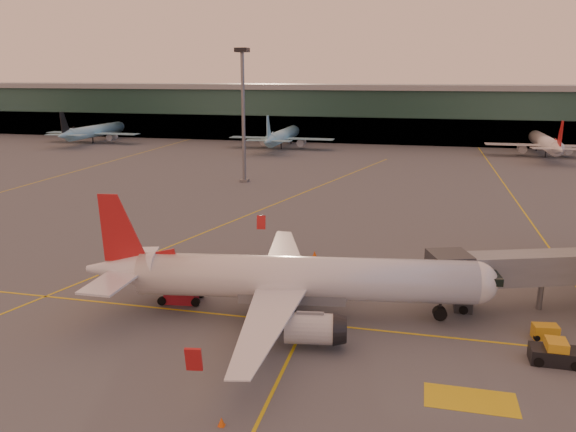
% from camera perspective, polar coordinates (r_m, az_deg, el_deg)
% --- Properties ---
extents(ground, '(600.00, 600.00, 0.00)m').
position_cam_1_polar(ground, '(46.26, -5.71, -12.72)').
color(ground, '#4C4F54').
rests_on(ground, ground).
extents(taxi_markings, '(100.12, 173.00, 0.01)m').
position_cam_1_polar(taxi_markings, '(88.49, -0.84, 0.61)').
color(taxi_markings, gold).
rests_on(taxi_markings, ground).
extents(terminal, '(400.00, 20.00, 17.60)m').
position_cam_1_polar(terminal, '(181.57, 9.14, 10.28)').
color(terminal, '#19382D').
rests_on(terminal, ground).
extents(mast_west_near, '(2.40, 2.40, 25.60)m').
position_cam_1_polar(mast_west_near, '(110.34, -4.58, 11.09)').
color(mast_west_near, slate).
rests_on(mast_west_near, ground).
extents(distant_aircraft_row, '(225.00, 34.00, 13.00)m').
position_cam_1_polar(distant_aircraft_row, '(172.07, -9.93, 7.10)').
color(distant_aircraft_row, '#81C1D9').
rests_on(distant_aircraft_row, ground).
extents(main_airplane, '(35.98, 32.60, 10.88)m').
position_cam_1_polar(main_airplane, '(49.12, 0.27, -6.47)').
color(main_airplane, white).
rests_on(main_airplane, ground).
extents(jet_bridge, '(21.50, 9.99, 5.53)m').
position_cam_1_polar(jet_bridge, '(56.40, 25.59, -4.93)').
color(jet_bridge, slate).
rests_on(jet_bridge, ground).
extents(catering_truck, '(5.42, 2.92, 4.00)m').
position_cam_1_polar(catering_truck, '(53.92, -11.04, -6.25)').
color(catering_truck, maroon).
rests_on(catering_truck, ground).
extents(gpu_cart, '(2.16, 1.47, 1.18)m').
position_cam_1_polar(gpu_cart, '(50.98, 24.67, -10.66)').
color(gpu_cart, gold).
rests_on(gpu_cart, ground).
extents(pushback_tug, '(3.59, 1.97, 1.84)m').
position_cam_1_polar(pushback_tug, '(47.24, 25.53, -12.53)').
color(pushback_tug, black).
rests_on(pushback_tug, ground).
extents(cone_nose, '(0.43, 0.43, 0.55)m').
position_cam_1_polar(cone_nose, '(49.31, 24.48, -11.89)').
color(cone_nose, '#F45B0C').
rests_on(cone_nose, ground).
extents(cone_tail, '(0.48, 0.48, 0.60)m').
position_cam_1_polar(cone_tail, '(59.77, -19.69, -6.80)').
color(cone_tail, '#F45B0C').
rests_on(cone_tail, ground).
extents(cone_wing_right, '(0.46, 0.46, 0.58)m').
position_cam_1_polar(cone_wing_right, '(36.76, -6.77, -20.04)').
color(cone_wing_right, '#F45B0C').
rests_on(cone_wing_right, ground).
extents(cone_wing_left, '(0.50, 0.50, 0.63)m').
position_cam_1_polar(cone_wing_left, '(66.38, 2.72, -3.84)').
color(cone_wing_left, '#F45B0C').
rests_on(cone_wing_left, ground).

